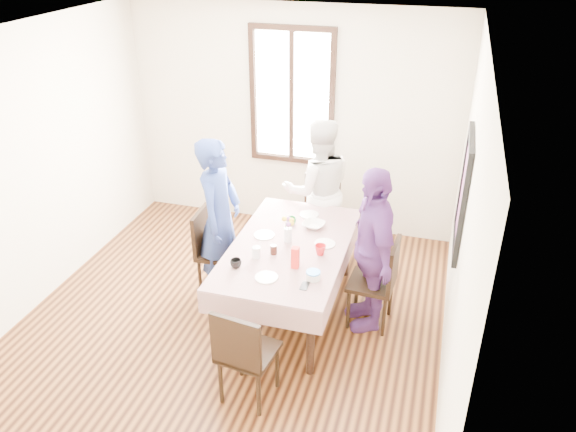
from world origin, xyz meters
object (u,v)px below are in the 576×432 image
object	(u,v)px
dining_table	(289,279)
person_left	(220,219)
person_right	(372,250)
chair_left	(220,252)
chair_near	(248,351)
person_far	(318,189)
chair_right	(371,282)
chair_far	(318,218)

from	to	relation	value
dining_table	person_left	world-z (taller)	person_left
dining_table	person_right	size ratio (longest dim) A/B	1.05
chair_left	person_right	distance (m)	1.61
chair_near	dining_table	bearing A→B (deg)	97.81
person_far	chair_right	bearing A→B (deg)	101.94
chair_near	person_left	bearing A→B (deg)	127.73
chair_right	dining_table	bearing A→B (deg)	97.31
chair_near	person_far	xyz separation A→B (m)	(0.00, 2.34, 0.37)
chair_far	person_far	distance (m)	0.37
chair_near	person_left	size ratio (longest dim) A/B	0.54
dining_table	chair_left	xyz separation A→B (m)	(-0.79, 0.16, 0.08)
person_right	dining_table	bearing A→B (deg)	-109.27
dining_table	chair_right	world-z (taller)	chair_right
chair_far	person_far	size ratio (longest dim) A/B	0.55
chair_near	person_left	world-z (taller)	person_left
person_left	person_far	world-z (taller)	person_left
chair_left	person_far	xyz separation A→B (m)	(0.79, 1.00, 0.37)
chair_left	person_left	bearing A→B (deg)	87.35
dining_table	person_right	distance (m)	0.89
dining_table	person_far	distance (m)	1.24
chair_right	chair_far	bearing A→B (deg)	38.58
person_far	chair_far	bearing A→B (deg)	-113.72
dining_table	person_right	bearing A→B (deg)	3.98
chair_far	person_right	bearing A→B (deg)	125.38
person_far	person_right	xyz separation A→B (m)	(0.77, -1.10, -0.01)
chair_left	person_right	size ratio (longest dim) A/B	0.56
chair_far	person_right	xyz separation A→B (m)	(0.77, -1.12, 0.36)
chair_far	person_left	xyz separation A→B (m)	(-0.77, -1.02, 0.39)
dining_table	chair_far	xyz separation A→B (m)	(0.00, 1.18, 0.08)
chair_far	person_right	world-z (taller)	person_right
dining_table	chair_far	size ratio (longest dim) A/B	1.88
dining_table	person_left	xyz separation A→B (m)	(-0.77, 0.16, 0.47)
dining_table	chair_near	xyz separation A→B (m)	(0.00, -1.18, 0.08)
chair_right	chair_far	xyz separation A→B (m)	(-0.79, 1.12, 0.00)
chair_left	person_left	size ratio (longest dim) A/B	0.54
dining_table	chair_near	world-z (taller)	chair_near
dining_table	chair_right	distance (m)	0.80
chair_right	person_left	xyz separation A→B (m)	(-1.56, 0.11, 0.39)
dining_table	person_far	size ratio (longest dim) A/B	1.04
chair_left	chair_right	bearing A→B (deg)	83.48
person_left	person_far	bearing A→B (deg)	-37.47
chair_far	person_far	bearing A→B (deg)	90.96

